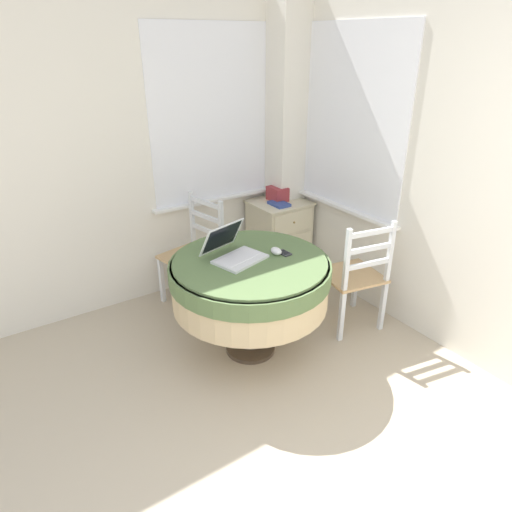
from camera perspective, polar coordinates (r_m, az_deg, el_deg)
corner_room_shell at (r=3.09m, az=5.25°, el=10.50°), size 4.22×5.02×2.55m
round_dining_table at (r=3.12m, az=-0.75°, el=-2.95°), size 1.10×1.10×0.74m
laptop at (r=3.06m, az=-2.81°, el=0.59°), size 0.41×0.42×0.23m
computer_mouse at (r=3.12m, az=2.53°, el=0.62°), size 0.06×0.10×0.05m
cell_phone at (r=3.14m, az=3.54°, el=0.39°), size 0.07×0.11×0.01m
dining_chair_near_back_window at (r=3.87m, az=-7.62°, el=0.31°), size 0.51×0.51×0.91m
dining_chair_near_right_window at (r=3.55m, az=12.25°, el=-2.50°), size 0.50×0.49×0.91m
corner_cabinet at (r=4.38m, az=2.87°, el=2.43°), size 0.51×0.47×0.71m
storage_box at (r=4.27m, az=2.71°, el=7.77°), size 0.14×0.18×0.13m
book_on_cabinet at (r=4.16m, az=2.90°, el=6.53°), size 0.13×0.19×0.02m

